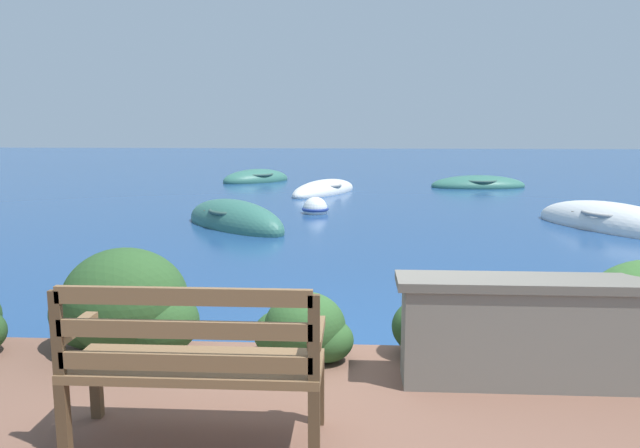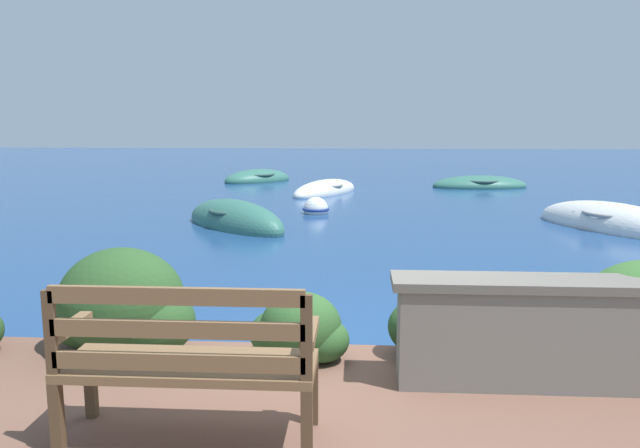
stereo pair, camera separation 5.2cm
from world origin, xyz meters
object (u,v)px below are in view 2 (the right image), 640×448
(park_bench, at_px, (187,359))
(rowboat_distant, at_px, (258,180))
(mooring_buoy, at_px, (316,209))
(rowboat_mid, at_px, (613,225))
(rowboat_nearest, at_px, (235,223))
(rowboat_outer, at_px, (480,185))
(rowboat_far, at_px, (325,191))

(park_bench, height_order, rowboat_distant, park_bench)
(rowboat_distant, xyz_separation_m, mooring_buoy, (2.40, -6.92, 0.03))
(rowboat_distant, bearing_deg, mooring_buoy, 66.96)
(rowboat_mid, bearing_deg, rowboat_nearest, 62.11)
(rowboat_nearest, bearing_deg, rowboat_outer, -83.47)
(rowboat_nearest, bearing_deg, park_bench, 144.70)
(rowboat_mid, height_order, mooring_buoy, rowboat_mid)
(park_bench, distance_m, rowboat_distant, 17.18)
(park_bench, xyz_separation_m, rowboat_far, (-0.01, 13.85, -0.65))
(rowboat_nearest, height_order, mooring_buoy, rowboat_nearest)
(mooring_buoy, bearing_deg, rowboat_distant, 109.13)
(rowboat_outer, xyz_separation_m, mooring_buoy, (-4.52, -5.59, 0.04))
(park_bench, xyz_separation_m, rowboat_mid, (5.58, 8.47, -0.63))
(rowboat_nearest, xyz_separation_m, mooring_buoy, (1.39, 1.83, 0.02))
(rowboat_far, bearing_deg, rowboat_outer, 138.56)
(park_bench, xyz_separation_m, mooring_buoy, (-0.01, 10.08, -0.61))
(rowboat_nearest, height_order, rowboat_far, rowboat_nearest)
(park_bench, relative_size, rowboat_nearest, 0.53)
(rowboat_distant, bearing_deg, rowboat_nearest, 54.40)
(rowboat_outer, height_order, rowboat_distant, rowboat_distant)
(park_bench, bearing_deg, rowboat_nearest, 101.78)
(rowboat_far, distance_m, mooring_buoy, 3.76)
(rowboat_nearest, distance_m, rowboat_mid, 6.98)
(park_bench, height_order, rowboat_mid, park_bench)
(rowboat_nearest, bearing_deg, rowboat_far, -58.88)
(rowboat_mid, height_order, rowboat_outer, rowboat_mid)
(rowboat_nearest, relative_size, rowboat_distant, 1.03)
(rowboat_nearest, distance_m, rowboat_outer, 9.49)
(rowboat_mid, bearing_deg, rowboat_outer, -21.19)
(rowboat_distant, height_order, mooring_buoy, rowboat_distant)
(rowboat_far, relative_size, rowboat_outer, 1.04)
(rowboat_outer, xyz_separation_m, rowboat_distant, (-6.92, 1.33, 0.01))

